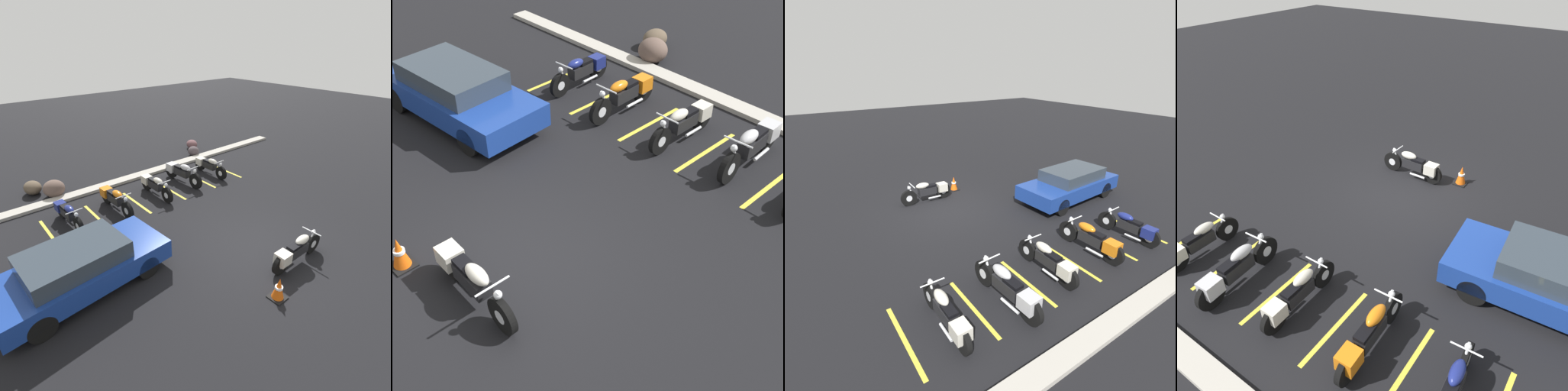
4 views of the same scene
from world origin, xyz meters
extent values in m
plane|color=black|center=(0.00, 0.00, 0.00)|extent=(60.00, 60.00, 0.00)
cylinder|color=black|center=(1.05, -1.10, 0.32)|extent=(0.63, 0.13, 0.63)
cylinder|color=silver|center=(1.05, -1.10, 0.32)|extent=(0.24, 0.13, 0.24)
cylinder|color=black|center=(-0.43, -1.05, 0.32)|extent=(0.63, 0.13, 0.63)
cylinder|color=silver|center=(-0.43, -1.05, 0.32)|extent=(0.24, 0.13, 0.24)
cube|color=black|center=(0.26, -1.07, 0.46)|extent=(0.73, 0.29, 0.29)
ellipsoid|color=beige|center=(0.45, -1.08, 0.72)|extent=(0.54, 0.26, 0.23)
cube|color=black|center=(0.10, -1.07, 0.65)|extent=(0.43, 0.24, 0.08)
cube|color=beige|center=(-0.38, -1.06, 0.49)|extent=(0.39, 0.35, 0.33)
cylinder|color=silver|center=(0.94, -1.09, 0.56)|extent=(0.25, 0.06, 0.51)
cylinder|color=silver|center=(0.88, -1.09, 0.81)|extent=(0.05, 0.59, 0.03)
sphere|color=silver|center=(1.00, -1.09, 0.74)|extent=(0.13, 0.13, 0.13)
cylinder|color=silver|center=(0.03, -0.93, 0.17)|extent=(0.53, 0.08, 0.07)
cylinder|color=black|center=(-3.85, 4.34, 0.30)|extent=(0.15, 0.61, 0.61)
cylinder|color=silver|center=(-3.85, 4.34, 0.30)|extent=(0.13, 0.24, 0.23)
cylinder|color=black|center=(-3.94, 5.76, 0.30)|extent=(0.15, 0.61, 0.61)
cylinder|color=silver|center=(-3.94, 5.76, 0.30)|extent=(0.13, 0.24, 0.23)
cube|color=black|center=(-3.89, 5.09, 0.44)|extent=(0.30, 0.72, 0.28)
ellipsoid|color=navy|center=(-3.88, 4.91, 0.69)|extent=(0.27, 0.53, 0.22)
cube|color=black|center=(-3.90, 5.25, 0.63)|extent=(0.25, 0.42, 0.07)
cube|color=navy|center=(-3.93, 5.72, 0.47)|extent=(0.35, 0.39, 0.31)
cylinder|color=silver|center=(-3.86, 4.45, 0.54)|extent=(0.07, 0.24, 0.49)
cylinder|color=silver|center=(-3.86, 4.50, 0.78)|extent=(0.57, 0.07, 0.03)
sphere|color=silver|center=(-3.85, 4.38, 0.71)|extent=(0.13, 0.13, 0.13)
cylinder|color=silver|center=(-3.78, 5.33, 0.17)|extent=(0.10, 0.51, 0.06)
cylinder|color=black|center=(-2.18, 4.13, 0.33)|extent=(0.14, 0.66, 0.66)
cylinder|color=silver|center=(-2.18, 4.13, 0.33)|extent=(0.13, 0.25, 0.25)
cylinder|color=black|center=(-2.23, 5.67, 0.33)|extent=(0.14, 0.66, 0.66)
cylinder|color=silver|center=(-2.23, 5.67, 0.33)|extent=(0.13, 0.25, 0.25)
cube|color=black|center=(-2.21, 4.95, 0.48)|extent=(0.30, 0.76, 0.30)
ellipsoid|color=orange|center=(-2.20, 4.75, 0.75)|extent=(0.28, 0.57, 0.24)
cube|color=black|center=(-2.21, 5.12, 0.68)|extent=(0.25, 0.45, 0.08)
cube|color=orange|center=(-2.23, 5.62, 0.51)|extent=(0.37, 0.41, 0.34)
cylinder|color=silver|center=(-2.18, 4.25, 0.59)|extent=(0.07, 0.26, 0.53)
cylinder|color=silver|center=(-2.19, 4.31, 0.84)|extent=(0.62, 0.06, 0.04)
sphere|color=silver|center=(-2.18, 4.18, 0.77)|extent=(0.14, 0.14, 0.14)
cylinder|color=silver|center=(-2.08, 5.20, 0.18)|extent=(0.09, 0.55, 0.07)
cylinder|color=black|center=(-0.42, 4.20, 0.31)|extent=(0.12, 0.63, 0.63)
cylinder|color=silver|center=(-0.42, 4.20, 0.31)|extent=(0.12, 0.24, 0.24)
cylinder|color=black|center=(-0.43, 5.67, 0.31)|extent=(0.12, 0.63, 0.63)
cylinder|color=silver|center=(-0.43, 5.67, 0.31)|extent=(0.12, 0.24, 0.24)
cube|color=black|center=(-0.42, 4.98, 0.46)|extent=(0.27, 0.72, 0.29)
ellipsoid|color=beige|center=(-0.42, 4.79, 0.71)|extent=(0.25, 0.53, 0.23)
cube|color=black|center=(-0.43, 5.14, 0.65)|extent=(0.23, 0.42, 0.08)
cube|color=beige|center=(-0.43, 5.62, 0.48)|extent=(0.34, 0.38, 0.32)
cylinder|color=silver|center=(-0.42, 4.31, 0.56)|extent=(0.06, 0.25, 0.51)
cylinder|color=silver|center=(-0.42, 4.37, 0.81)|extent=(0.59, 0.04, 0.03)
sphere|color=silver|center=(-0.42, 4.25, 0.73)|extent=(0.13, 0.13, 0.13)
cylinder|color=silver|center=(-0.29, 5.22, 0.17)|extent=(0.07, 0.52, 0.07)
cylinder|color=black|center=(1.20, 4.41, 0.34)|extent=(0.16, 0.68, 0.68)
cylinder|color=silver|center=(1.20, 4.41, 0.34)|extent=(0.14, 0.26, 0.26)
cylinder|color=black|center=(1.11, 6.00, 0.34)|extent=(0.16, 0.68, 0.68)
cylinder|color=silver|center=(1.11, 6.00, 0.34)|extent=(0.14, 0.26, 0.26)
cube|color=black|center=(1.15, 5.25, 0.49)|extent=(0.33, 0.80, 0.31)
ellipsoid|color=#B7B7BC|center=(1.16, 5.05, 0.77)|extent=(0.30, 0.59, 0.25)
cube|color=black|center=(1.14, 5.43, 0.70)|extent=(0.27, 0.47, 0.08)
cube|color=#B7B7BC|center=(1.11, 5.94, 0.52)|extent=(0.39, 0.43, 0.35)
cylinder|color=silver|center=(1.19, 4.53, 0.61)|extent=(0.08, 0.27, 0.55)
cylinder|color=silver|center=(1.19, 4.59, 0.87)|extent=(0.64, 0.07, 0.04)
sphere|color=silver|center=(1.20, 4.46, 0.79)|extent=(0.14, 0.14, 0.14)
cylinder|color=silver|center=(1.28, 5.52, 0.19)|extent=(0.11, 0.57, 0.07)
cylinder|color=black|center=(2.67, 4.37, 0.31)|extent=(0.12, 0.61, 0.61)
cylinder|color=silver|center=(2.67, 4.37, 0.31)|extent=(0.12, 0.23, 0.23)
cylinder|color=black|center=(2.68, 5.81, 0.31)|extent=(0.12, 0.61, 0.61)
cylinder|color=silver|center=(2.68, 5.81, 0.31)|extent=(0.12, 0.23, 0.23)
cube|color=black|center=(2.67, 5.13, 0.45)|extent=(0.26, 0.71, 0.28)
ellipsoid|color=beige|center=(2.67, 4.95, 0.70)|extent=(0.24, 0.52, 0.22)
cube|color=black|center=(2.68, 5.29, 0.63)|extent=(0.23, 0.41, 0.07)
cube|color=beige|center=(2.68, 5.76, 0.47)|extent=(0.34, 0.37, 0.32)
cylinder|color=silver|center=(2.67, 4.48, 0.55)|extent=(0.06, 0.24, 0.49)
cylinder|color=silver|center=(2.67, 4.53, 0.79)|extent=(0.58, 0.04, 0.03)
sphere|color=silver|center=(2.67, 4.41, 0.71)|extent=(0.13, 0.13, 0.13)
cylinder|color=silver|center=(2.81, 5.36, 0.17)|extent=(0.07, 0.51, 0.06)
cylinder|color=black|center=(-3.34, 2.79, 0.32)|extent=(0.65, 0.26, 0.64)
cylinder|color=black|center=(-3.23, 1.21, 0.32)|extent=(0.65, 0.26, 0.64)
cylinder|color=black|center=(-6.09, 2.60, 0.32)|extent=(0.65, 0.26, 0.64)
cylinder|color=black|center=(-5.98, 1.03, 0.32)|extent=(0.65, 0.26, 0.64)
cube|color=navy|center=(-4.66, 1.91, 0.56)|extent=(4.41, 2.08, 0.55)
cube|color=#2D3842|center=(-4.81, 1.90, 1.06)|extent=(2.50, 1.67, 0.45)
cube|color=#A8A399|center=(0.00, 7.04, 0.06)|extent=(18.00, 0.50, 0.12)
cube|color=black|center=(-1.21, -1.55, 0.01)|extent=(0.40, 0.40, 0.03)
cone|color=#EA590F|center=(-1.21, -1.55, 0.30)|extent=(0.32, 0.32, 0.61)
cylinder|color=white|center=(-1.21, -1.55, 0.34)|extent=(0.20, 0.20, 0.06)
cube|color=gold|center=(-4.63, 4.96, 0.00)|extent=(0.10, 2.10, 0.00)
cube|color=gold|center=(-3.00, 4.96, 0.00)|extent=(0.10, 2.10, 0.00)
cube|color=gold|center=(-1.37, 4.96, 0.00)|extent=(0.10, 2.10, 0.00)
cube|color=gold|center=(0.27, 4.96, 0.00)|extent=(0.10, 2.10, 0.00)
cube|color=gold|center=(1.90, 4.96, 0.00)|extent=(0.10, 2.10, 0.00)
cube|color=gold|center=(3.54, 4.96, 0.00)|extent=(0.10, 2.10, 0.00)
camera|label=1|loc=(-6.35, -4.43, 5.79)|focal=28.00mm
camera|label=2|loc=(5.65, -3.73, 6.73)|focal=50.00mm
camera|label=3|loc=(4.74, 9.55, 5.18)|focal=28.00mm
camera|label=4|loc=(-4.74, 8.56, 6.45)|focal=35.00mm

